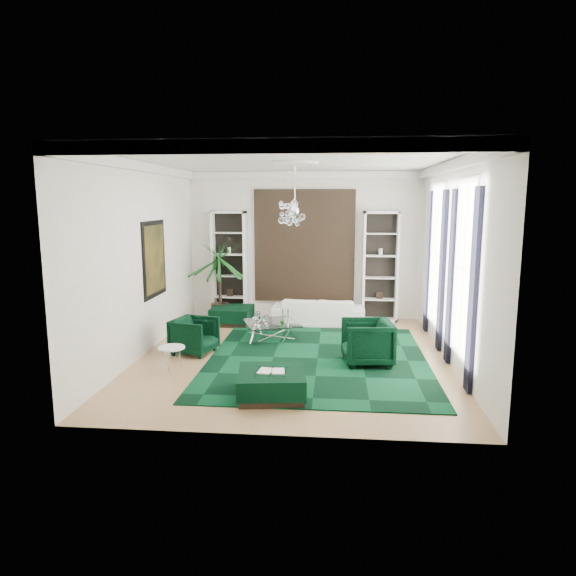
# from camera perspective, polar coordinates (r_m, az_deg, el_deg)

# --- Properties ---
(floor) EXTENTS (6.00, 7.00, 0.02)m
(floor) POSITION_cam_1_polar(r_m,az_deg,el_deg) (10.29, 0.61, -7.65)
(floor) COLOR tan
(floor) RESTS_ON ground
(ceiling) EXTENTS (6.00, 7.00, 0.02)m
(ceiling) POSITION_cam_1_polar(r_m,az_deg,el_deg) (9.86, 0.65, 14.06)
(ceiling) COLOR white
(ceiling) RESTS_ON ground
(wall_back) EXTENTS (6.00, 0.02, 3.80)m
(wall_back) POSITION_cam_1_polar(r_m,az_deg,el_deg) (13.38, 1.83, 4.70)
(wall_back) COLOR silver
(wall_back) RESTS_ON ground
(wall_front) EXTENTS (6.00, 0.02, 3.80)m
(wall_front) POSITION_cam_1_polar(r_m,az_deg,el_deg) (6.44, -1.88, -0.64)
(wall_front) COLOR silver
(wall_front) RESTS_ON ground
(wall_left) EXTENTS (0.02, 7.00, 3.80)m
(wall_left) POSITION_cam_1_polar(r_m,az_deg,el_deg) (10.57, -15.89, 3.03)
(wall_left) COLOR silver
(wall_left) RESTS_ON ground
(wall_right) EXTENTS (0.02, 7.00, 3.80)m
(wall_right) POSITION_cam_1_polar(r_m,az_deg,el_deg) (10.11, 17.91, 2.65)
(wall_right) COLOR silver
(wall_right) RESTS_ON ground
(crown_molding) EXTENTS (6.00, 7.00, 0.18)m
(crown_molding) POSITION_cam_1_polar(r_m,az_deg,el_deg) (9.85, 0.64, 13.43)
(crown_molding) COLOR white
(crown_molding) RESTS_ON ceiling
(ceiling_medallion) EXTENTS (0.90, 0.90, 0.05)m
(ceiling_medallion) POSITION_cam_1_polar(r_m,az_deg,el_deg) (10.15, 0.78, 13.71)
(ceiling_medallion) COLOR white
(ceiling_medallion) RESTS_ON ceiling
(tapestry) EXTENTS (2.50, 0.06, 2.80)m
(tapestry) POSITION_cam_1_polar(r_m,az_deg,el_deg) (13.33, 1.82, 4.68)
(tapestry) COLOR black
(tapestry) RESTS_ON wall_back
(shelving_left) EXTENTS (0.90, 0.38, 2.80)m
(shelving_left) POSITION_cam_1_polar(r_m,az_deg,el_deg) (13.49, -6.53, 2.55)
(shelving_left) COLOR white
(shelving_left) RESTS_ON floor
(shelving_right) EXTENTS (0.90, 0.38, 2.80)m
(shelving_right) POSITION_cam_1_polar(r_m,az_deg,el_deg) (13.26, 10.22, 2.34)
(shelving_right) COLOR white
(shelving_right) RESTS_ON floor
(painting) EXTENTS (0.04, 1.30, 1.60)m
(painting) POSITION_cam_1_polar(r_m,az_deg,el_deg) (11.12, -14.58, 3.13)
(painting) COLOR black
(painting) RESTS_ON wall_left
(window_near) EXTENTS (0.03, 1.10, 2.90)m
(window_near) POSITION_cam_1_polar(r_m,az_deg,el_deg) (9.24, 18.99, 1.97)
(window_near) COLOR white
(window_near) RESTS_ON wall_right
(curtain_near_a) EXTENTS (0.07, 0.30, 3.25)m
(curtain_near_a) POSITION_cam_1_polar(r_m,az_deg,el_deg) (8.52, 19.89, -0.39)
(curtain_near_a) COLOR black
(curtain_near_a) RESTS_ON floor
(curtain_near_b) EXTENTS (0.07, 0.30, 3.25)m
(curtain_near_b) POSITION_cam_1_polar(r_m,az_deg,el_deg) (10.01, 17.67, 1.15)
(curtain_near_b) COLOR black
(curtain_near_b) RESTS_ON floor
(window_far) EXTENTS (0.03, 1.10, 2.90)m
(window_far) POSITION_cam_1_polar(r_m,az_deg,el_deg) (11.57, 16.20, 3.55)
(window_far) COLOR white
(window_far) RESTS_ON wall_right
(curtain_far_a) EXTENTS (0.07, 0.30, 3.25)m
(curtain_far_a) POSITION_cam_1_polar(r_m,az_deg,el_deg) (10.83, 16.73, 1.80)
(curtain_far_a) COLOR black
(curtain_far_a) RESTS_ON floor
(curtain_far_b) EXTENTS (0.07, 0.30, 3.25)m
(curtain_far_b) POSITION_cam_1_polar(r_m,az_deg,el_deg) (12.35, 15.31, 2.79)
(curtain_far_b) COLOR black
(curtain_far_b) RESTS_ON floor
(rug) EXTENTS (4.20, 5.00, 0.02)m
(rug) POSITION_cam_1_polar(r_m,az_deg,el_deg) (10.12, 3.30, -7.85)
(rug) COLOR black
(rug) RESTS_ON floor
(sofa) EXTENTS (2.30, 0.96, 0.66)m
(sofa) POSITION_cam_1_polar(r_m,az_deg,el_deg) (12.84, 3.41, -2.60)
(sofa) COLOR white
(sofa) RESTS_ON floor
(armchair_left) EXTENTS (0.97, 0.95, 0.73)m
(armchair_left) POSITION_cam_1_polar(r_m,az_deg,el_deg) (10.57, -10.35, -5.24)
(armchair_left) COLOR black
(armchair_left) RESTS_ON floor
(armchair_right) EXTENTS (1.01, 0.98, 0.84)m
(armchair_right) POSITION_cam_1_polar(r_m,az_deg,el_deg) (9.85, 8.80, -5.97)
(armchair_right) COLOR black
(armchair_right) RESTS_ON floor
(coffee_table) EXTENTS (1.45, 1.45, 0.38)m
(coffee_table) POSITION_cam_1_polar(r_m,az_deg,el_deg) (11.48, -1.83, -4.78)
(coffee_table) COLOR white
(coffee_table) RESTS_ON floor
(ottoman_side) EXTENTS (1.01, 1.01, 0.43)m
(ottoman_side) POSITION_cam_1_polar(r_m,az_deg,el_deg) (12.97, -6.23, -3.05)
(ottoman_side) COLOR black
(ottoman_side) RESTS_ON floor
(ottoman_front) EXTENTS (1.15, 1.15, 0.41)m
(ottoman_front) POSITION_cam_1_polar(r_m,az_deg,el_deg) (8.20, -1.83, -10.64)
(ottoman_front) COLOR black
(ottoman_front) RESTS_ON floor
(book) EXTENTS (0.42, 0.28, 0.03)m
(book) POSITION_cam_1_polar(r_m,az_deg,el_deg) (8.12, -1.84, -9.17)
(book) COLOR white
(book) RESTS_ON ottoman_front
(side_table) EXTENTS (0.56, 0.56, 0.46)m
(side_table) POSITION_cam_1_polar(r_m,az_deg,el_deg) (9.54, -12.77, -7.80)
(side_table) COLOR white
(side_table) RESTS_ON floor
(palm) EXTENTS (1.74, 1.74, 2.62)m
(palm) POSITION_cam_1_polar(r_m,az_deg,el_deg) (13.26, -7.61, 2.02)
(palm) COLOR #19591E
(palm) RESTS_ON floor
(chandelier) EXTENTS (0.97, 0.97, 0.67)m
(chandelier) POSITION_cam_1_polar(r_m,az_deg,el_deg) (10.36, 0.75, 8.53)
(chandelier) COLOR white
(chandelier) RESTS_ON ceiling
(table_plant) EXTENTS (0.16, 0.15, 0.24)m
(table_plant) POSITION_cam_1_polar(r_m,az_deg,el_deg) (11.15, -0.55, -3.56)
(table_plant) COLOR #19591E
(table_plant) RESTS_ON coffee_table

